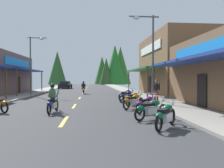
# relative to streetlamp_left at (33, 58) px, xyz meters

# --- Properties ---
(ground) EXTENTS (10.16, 86.97, 0.10)m
(ground) POSITION_rel_streetlamp_left_xyz_m (5.16, 4.96, -4.18)
(ground) COLOR #38383A
(sidewalk_left) EXTENTS (2.74, 86.97, 0.12)m
(sidewalk_left) POSITION_rel_streetlamp_left_xyz_m (-1.28, 4.96, -4.07)
(sidewalk_left) COLOR gray
(sidewalk_left) RESTS_ON ground
(sidewalk_right) EXTENTS (2.74, 86.97, 0.12)m
(sidewalk_right) POSITION_rel_streetlamp_left_xyz_m (11.61, 4.96, -4.07)
(sidewalk_right) COLOR gray
(sidewalk_right) RESTS_ON ground
(centerline_dashes) EXTENTS (0.16, 63.89, 0.01)m
(centerline_dashes) POSITION_rel_streetlamp_left_xyz_m (5.16, 9.21, -4.13)
(centerline_dashes) COLOR #E0C64C
(centerline_dashes) RESTS_ON ground
(storefront_right_far) EXTENTS (8.83, 11.98, 6.78)m
(storefront_right_far) POSITION_rel_streetlamp_left_xyz_m (16.46, 0.36, -0.74)
(storefront_right_far) COLOR brown
(storefront_right_far) RESTS_ON ground
(streetlamp_left) EXTENTS (2.11, 0.30, 6.37)m
(streetlamp_left) POSITION_rel_streetlamp_left_xyz_m (0.00, 0.00, 0.00)
(streetlamp_left) COLOR #474C51
(streetlamp_left) RESTS_ON ground
(streetlamp_right) EXTENTS (2.11, 0.30, 6.28)m
(streetlamp_right) POSITION_rel_streetlamp_left_xyz_m (10.32, -9.33, -0.05)
(streetlamp_right) COLOR #474C51
(streetlamp_right) RESTS_ON ground
(motorcycle_parked_right_0) EXTENTS (1.37, 1.77, 1.04)m
(motorcycle_parked_right_0) POSITION_rel_streetlamp_left_xyz_m (9.07, -16.70, -3.64)
(motorcycle_parked_right_0) COLOR black
(motorcycle_parked_right_0) RESTS_ON ground
(motorcycle_parked_right_1) EXTENTS (1.87, 1.22, 1.04)m
(motorcycle_parked_right_1) POSITION_rel_streetlamp_left_xyz_m (9.00, -14.96, -3.64)
(motorcycle_parked_right_1) COLOR black
(motorcycle_parked_right_1) RESTS_ON ground
(motorcycle_parked_right_2) EXTENTS (1.59, 1.58, 1.04)m
(motorcycle_parked_right_2) POSITION_rel_streetlamp_left_xyz_m (9.31, -12.93, -3.64)
(motorcycle_parked_right_2) COLOR black
(motorcycle_parked_right_2) RESTS_ON ground
(motorcycle_parked_right_3) EXTENTS (1.62, 1.55, 1.04)m
(motorcycle_parked_right_3) POSITION_rel_streetlamp_left_xyz_m (8.88, -11.37, -3.64)
(motorcycle_parked_right_3) COLOR black
(motorcycle_parked_right_3) RESTS_ON ground
(motorcycle_parked_right_4) EXTENTS (1.45, 1.70, 1.04)m
(motorcycle_parked_right_4) POSITION_rel_streetlamp_left_xyz_m (9.21, -9.45, -3.64)
(motorcycle_parked_right_4) COLOR black
(motorcycle_parked_right_4) RESTS_ON ground
(motorcycle_parked_right_5) EXTENTS (1.54, 1.63, 1.04)m
(motorcycle_parked_right_5) POSITION_rel_streetlamp_left_xyz_m (9.08, -7.56, -3.64)
(motorcycle_parked_right_5) COLOR black
(motorcycle_parked_right_5) RESTS_ON ground
(motorcycle_parked_right_6) EXTENTS (1.65, 1.52, 1.04)m
(motorcycle_parked_right_6) POSITION_rel_streetlamp_left_xyz_m (9.28, -5.96, -3.64)
(motorcycle_parked_right_6) COLOR black
(motorcycle_parked_right_6) RESTS_ON ground
(rider_cruising_lead) EXTENTS (0.61, 2.14, 1.57)m
(rider_cruising_lead) POSITION_rel_streetlamp_left_xyz_m (4.24, -12.53, -3.48)
(rider_cruising_lead) COLOR black
(rider_cruising_lead) RESTS_ON ground
(rider_cruising_trailing) EXTENTS (0.60, 2.14, 1.57)m
(rider_cruising_trailing) POSITION_rel_streetlamp_left_xyz_m (5.28, 2.47, -3.48)
(rider_cruising_trailing) COLOR black
(rider_cruising_trailing) RESTS_ON ground
(pedestrian_waiting) EXTENTS (0.45, 0.43, 1.76)m
(pedestrian_waiting) POSITION_rel_streetlamp_left_xyz_m (11.31, -7.91, -3.11)
(pedestrian_waiting) COLOR maroon
(pedestrian_waiting) RESTS_ON ground
(parked_car_curbside) EXTENTS (2.27, 4.40, 1.40)m
(parked_car_curbside) POSITION_rel_streetlamp_left_xyz_m (1.28, 17.29, -3.45)
(parked_car_curbside) COLOR black
(parked_car_curbside) RESTS_ON ground
(treeline_backdrop) EXTENTS (27.78, 12.09, 13.24)m
(treeline_backdrop) POSITION_rel_streetlamp_left_xyz_m (11.67, 49.25, 1.86)
(treeline_backdrop) COLOR #226823
(treeline_backdrop) RESTS_ON ground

